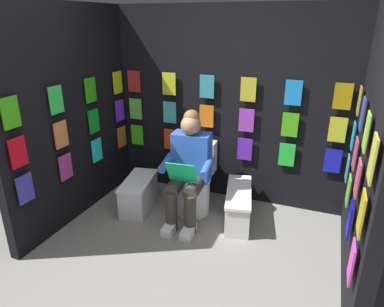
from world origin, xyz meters
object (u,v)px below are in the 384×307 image
person_reading (188,168)px  comic_longbox_far (139,194)px  toilet (195,182)px  comic_longbox_near (238,205)px

person_reading → comic_longbox_far: 0.75m
toilet → comic_longbox_far: size_ratio=1.13×
toilet → comic_longbox_near: bearing=170.0°
toilet → comic_longbox_far: 0.66m
comic_longbox_near → person_reading: bearing=6.6°
person_reading → comic_longbox_far: (0.62, 0.00, -0.42)m
toilet → person_reading: size_ratio=0.65×
toilet → comic_longbox_near: 0.55m
toilet → person_reading: person_reading is taller
comic_longbox_near → toilet: bearing=-17.9°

